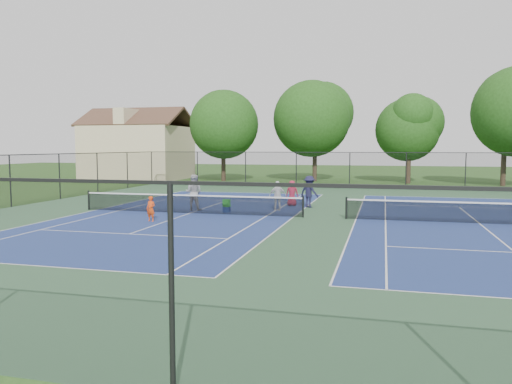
% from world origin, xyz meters
% --- Properties ---
extents(ground, '(140.00, 140.00, 0.00)m').
position_xyz_m(ground, '(0.00, 0.00, 0.00)').
color(ground, '#234716').
rests_on(ground, ground).
extents(court_pad, '(36.00, 36.00, 0.01)m').
position_xyz_m(court_pad, '(0.00, 0.00, 0.00)').
color(court_pad, '#2F533A').
rests_on(court_pad, ground).
extents(tennis_court_left, '(12.00, 23.83, 1.07)m').
position_xyz_m(tennis_court_left, '(-7.00, 0.00, 0.10)').
color(tennis_court_left, navy).
rests_on(tennis_court_left, ground).
extents(tennis_court_right, '(12.00, 23.83, 1.07)m').
position_xyz_m(tennis_court_right, '(7.00, 0.00, 0.10)').
color(tennis_court_right, navy).
rests_on(tennis_court_right, ground).
extents(perimeter_fence, '(36.08, 36.08, 3.02)m').
position_xyz_m(perimeter_fence, '(0.00, 0.00, 1.60)').
color(perimeter_fence, black).
rests_on(perimeter_fence, ground).
extents(tree_back_a, '(6.80, 6.80, 9.15)m').
position_xyz_m(tree_back_a, '(-13.00, 24.00, 6.04)').
color(tree_back_a, '#2D2116').
rests_on(tree_back_a, ground).
extents(tree_back_b, '(7.60, 7.60, 10.03)m').
position_xyz_m(tree_back_b, '(-4.00, 26.00, 6.60)').
color(tree_back_b, '#2D2116').
rests_on(tree_back_b, ground).
extents(tree_back_c, '(6.00, 6.00, 8.40)m').
position_xyz_m(tree_back_c, '(5.00, 25.00, 5.48)').
color(tree_back_c, '#2D2116').
rests_on(tree_back_c, ground).
extents(tree_back_d, '(7.80, 7.80, 10.37)m').
position_xyz_m(tree_back_d, '(13.00, 24.00, 6.82)').
color(tree_back_d, '#2D2116').
rests_on(tree_back_d, ground).
extents(clapboard_house, '(10.80, 8.10, 7.65)m').
position_xyz_m(clapboard_house, '(-23.00, 25.00, 3.09)').
color(clapboard_house, tan).
rests_on(clapboard_house, ground).
extents(child_player, '(0.47, 0.34, 1.19)m').
position_xyz_m(child_player, '(-7.70, -3.07, 0.59)').
color(child_player, '#F74910').
rests_on(child_player, ground).
extents(instructor, '(0.95, 0.74, 1.96)m').
position_xyz_m(instructor, '(-7.27, 1.26, 0.98)').
color(instructor, '#9A9A9C').
rests_on(instructor, ground).
extents(bystander_a, '(1.03, 0.70, 1.62)m').
position_xyz_m(bystander_a, '(-2.79, 2.23, 0.81)').
color(bystander_a, silver).
rests_on(bystander_a, ground).
extents(bystander_b, '(1.36, 1.14, 1.82)m').
position_xyz_m(bystander_b, '(-1.34, 4.07, 0.91)').
color(bystander_b, '#171632').
rests_on(bystander_b, ground).
extents(bystander_c, '(0.75, 0.51, 1.51)m').
position_xyz_m(bystander_c, '(-2.42, 4.55, 0.75)').
color(bystander_c, maroon).
rests_on(bystander_c, ground).
extents(ball_crate, '(0.37, 0.30, 0.30)m').
position_xyz_m(ball_crate, '(-5.28, 0.88, 0.15)').
color(ball_crate, navy).
rests_on(ball_crate, ground).
extents(ball_hopper, '(0.37, 0.31, 0.40)m').
position_xyz_m(ball_hopper, '(-5.28, 0.88, 0.50)').
color(ball_hopper, green).
rests_on(ball_hopper, ball_crate).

